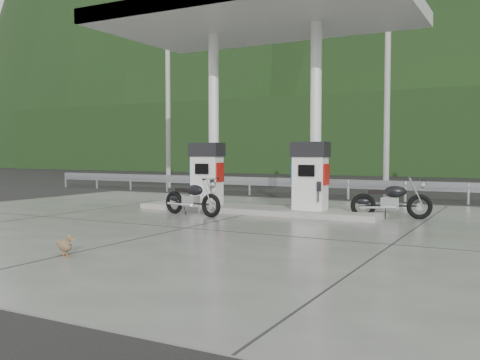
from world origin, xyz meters
The scene contains 17 objects.
ground centered at (0.00, 0.00, 0.00)m, with size 160.00×160.00×0.00m, color black.
forecourt_apron centered at (0.00, 0.00, 0.01)m, with size 18.00×14.00×0.02m, color #62625D.
pump_island centered at (0.00, 2.50, 0.10)m, with size 7.00×1.40×0.15m, color gray.
gas_pump_left centered at (-1.60, 2.50, 1.07)m, with size 0.95×0.55×1.80m, color white, non-canonical shape.
gas_pump_right centered at (1.60, 2.50, 1.07)m, with size 0.95×0.55×1.80m, color white, non-canonical shape.
canopy_column_left centered at (-1.60, 2.90, 2.67)m, with size 0.30×0.30×5.00m, color white.
canopy_column_right centered at (1.60, 2.90, 2.67)m, with size 0.30×0.30×5.00m, color white.
canopy_roof centered at (0.00, 2.50, 5.37)m, with size 8.50×5.00×0.40m, color silver.
guardrail centered at (0.00, 8.00, 0.71)m, with size 26.00×0.16×1.42m, color gray, non-canonical shape.
road centered at (0.00, 11.50, 0.00)m, with size 60.00×7.00×0.01m, color black.
utility_pole_a centered at (-8.00, 9.50, 4.00)m, with size 0.22×0.22×8.00m, color #989993.
utility_pole_b centered at (2.00, 9.50, 4.00)m, with size 0.22×0.22×8.00m, color #989993.
tree_band centered at (0.00, 30.00, 3.00)m, with size 80.00×6.00×6.00m, color black.
forested_hills centered at (0.00, 60.00, 0.00)m, with size 100.00×40.00×140.00m, color black, non-canonical shape.
motorcycle_left centered at (-1.19, 1.08, 0.46)m, with size 1.86×0.59×0.88m, color black, non-canonical shape.
motorcycle_right centered at (3.63, 2.89, 0.46)m, with size 1.88×0.59×0.89m, color black, non-canonical shape.
duck centered at (0.04, -4.56, 0.18)m, with size 0.43×0.12×0.31m, color brown, non-canonical shape.
Camera 1 is at (6.59, -10.80, 1.70)m, focal length 40.00 mm.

